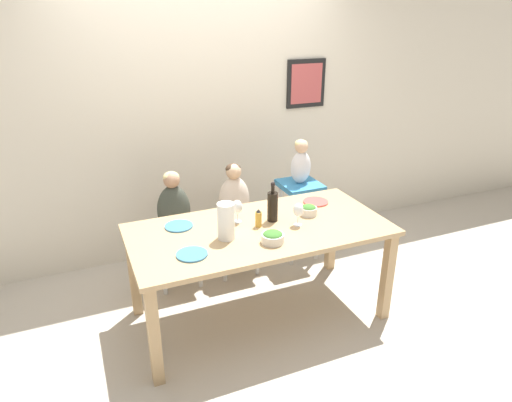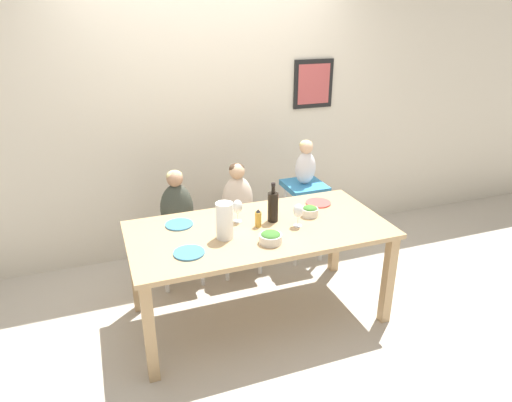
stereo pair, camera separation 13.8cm
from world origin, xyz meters
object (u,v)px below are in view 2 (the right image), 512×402
(dinner_plate_front_left, at_px, (189,253))
(wine_glass_far, at_px, (238,207))
(salad_bowl_small, at_px, (310,211))
(chair_far_center, at_px, (238,229))
(wine_glass_near, at_px, (298,211))
(dinner_plate_back_left, at_px, (179,224))
(wine_bottle, at_px, (273,206))
(person_child_center, at_px, (237,195))
(person_child_left, at_px, (177,204))
(paper_towel_roll, at_px, (225,221))
(salad_bowl_large, at_px, (271,237))
(chair_far_left, at_px, (179,239))
(dinner_plate_back_right, at_px, (318,203))
(person_baby_right, at_px, (306,162))
(chair_right_highchair, at_px, (304,200))

(dinner_plate_front_left, bearing_deg, wine_glass_far, 38.26)
(salad_bowl_small, bearing_deg, chair_far_center, 119.35)
(wine_glass_near, relative_size, dinner_plate_back_left, 0.85)
(wine_bottle, bearing_deg, person_child_center, 96.33)
(person_child_left, xyz_separation_m, wine_glass_near, (0.73, -0.77, 0.15))
(paper_towel_roll, distance_m, salad_bowl_large, 0.33)
(salad_bowl_large, relative_size, dinner_plate_front_left, 0.76)
(chair_far_left, bearing_deg, dinner_plate_back_right, -23.46)
(salad_bowl_small, height_order, dinner_plate_front_left, salad_bowl_small)
(person_child_left, xyz_separation_m, dinner_plate_front_left, (-0.09, -0.90, 0.04))
(chair_far_center, bearing_deg, dinner_plate_back_right, -40.72)
(chair_far_left, height_order, wine_glass_near, wine_glass_near)
(dinner_plate_back_left, bearing_deg, dinner_plate_back_right, 0.40)
(chair_far_center, distance_m, wine_glass_far, 0.74)
(person_baby_right, height_order, wine_glass_near, person_baby_right)
(wine_glass_near, height_order, dinner_plate_back_right, wine_glass_near)
(chair_far_center, relative_size, person_child_center, 0.87)
(chair_right_highchair, bearing_deg, person_child_left, 179.98)
(wine_glass_near, bearing_deg, chair_far_center, 104.88)
(person_child_center, xyz_separation_m, wine_glass_near, (0.20, -0.77, 0.15))
(person_child_center, relative_size, dinner_plate_back_left, 2.67)
(dinner_plate_back_right, bearing_deg, paper_towel_roll, -160.53)
(chair_right_highchair, distance_m, person_child_left, 1.16)
(wine_bottle, height_order, dinner_plate_back_left, wine_bottle)
(person_baby_right, bearing_deg, wine_glass_near, -119.04)
(salad_bowl_large, bearing_deg, chair_right_highchair, 53.08)
(wine_glass_near, distance_m, dinner_plate_back_right, 0.47)
(person_child_left, xyz_separation_m, wine_glass_far, (0.35, -0.55, 0.15))
(paper_towel_roll, bearing_deg, wine_glass_far, 53.07)
(wine_bottle, bearing_deg, wine_glass_far, 162.60)
(chair_right_highchair, bearing_deg, dinner_plate_back_left, -159.20)
(wine_glass_far, bearing_deg, chair_far_left, 122.21)
(salad_bowl_small, bearing_deg, person_child_left, 143.91)
(paper_towel_roll, height_order, dinner_plate_front_left, paper_towel_roll)
(salad_bowl_large, bearing_deg, wine_bottle, 65.44)
(person_baby_right, xyz_separation_m, dinner_plate_back_left, (-1.23, -0.47, -0.19))
(chair_right_highchair, height_order, person_baby_right, person_baby_right)
(person_baby_right, height_order, wine_glass_far, person_baby_right)
(person_child_left, relative_size, dinner_plate_front_left, 2.67)
(person_child_left, height_order, person_baby_right, person_baby_right)
(person_child_center, xyz_separation_m, dinner_plate_back_left, (-0.59, -0.47, 0.04))
(person_child_center, height_order, wine_glass_far, person_child_center)
(chair_far_center, distance_m, salad_bowl_small, 0.84)
(salad_bowl_small, xyz_separation_m, dinner_plate_back_right, (0.17, 0.19, -0.03))
(wine_bottle, xyz_separation_m, paper_towel_roll, (-0.41, -0.14, 0.01))
(chair_far_center, relative_size, wine_bottle, 1.57)
(chair_far_center, bearing_deg, wine_bottle, -83.67)
(person_child_left, distance_m, salad_bowl_small, 1.10)
(chair_right_highchair, xyz_separation_m, paper_towel_roll, (-0.97, -0.76, 0.29))
(person_child_left, height_order, salad_bowl_large, person_child_left)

